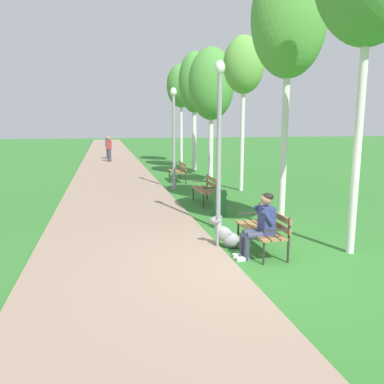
{
  "coord_description": "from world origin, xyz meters",
  "views": [
    {
      "loc": [
        -2.61,
        -6.33,
        2.54
      ],
      "look_at": [
        -0.59,
        2.6,
        0.9
      ],
      "focal_mm": 36.31,
      "sensor_mm": 36.0,
      "label": 1
    }
  ],
  "objects_px": {
    "birch_tree_fourth": "(211,85)",
    "litter_bin": "(220,203)",
    "lamp_post_near": "(219,144)",
    "pedestrian_distant": "(109,149)",
    "park_bench_near": "(264,227)",
    "park_bench_mid": "(207,188)",
    "dog_grey": "(226,235)",
    "birch_tree_fifth": "(194,83)",
    "park_bench_far": "(179,170)",
    "lamp_post_mid": "(174,138)",
    "birch_tree_sixth": "(181,86)",
    "pedestrian_further_distant": "(108,147)",
    "birch_tree_third": "(244,66)",
    "person_seated_on_near_bench": "(261,223)",
    "birch_tree_second": "(289,20)"
  },
  "relations": [
    {
      "from": "birch_tree_fifth",
      "to": "pedestrian_distant",
      "type": "bearing_deg",
      "value": 130.14
    },
    {
      "from": "birch_tree_fifth",
      "to": "pedestrian_further_distant",
      "type": "height_order",
      "value": "birch_tree_fifth"
    },
    {
      "from": "park_bench_far",
      "to": "birch_tree_third",
      "type": "distance_m",
      "value": 5.24
    },
    {
      "from": "litter_bin",
      "to": "lamp_post_mid",
      "type": "bearing_deg",
      "value": 96.3
    },
    {
      "from": "park_bench_far",
      "to": "lamp_post_mid",
      "type": "relative_size",
      "value": 0.39
    },
    {
      "from": "birch_tree_fifth",
      "to": "birch_tree_sixth",
      "type": "xyz_separation_m",
      "value": [
        0.02,
        3.71,
        0.18
      ]
    },
    {
      "from": "park_bench_mid",
      "to": "pedestrian_further_distant",
      "type": "xyz_separation_m",
      "value": [
        -2.88,
        16.22,
        0.33
      ]
    },
    {
      "from": "birch_tree_third",
      "to": "litter_bin",
      "type": "xyz_separation_m",
      "value": [
        -1.95,
        -3.68,
        -4.19
      ]
    },
    {
      "from": "lamp_post_mid",
      "to": "birch_tree_third",
      "type": "relative_size",
      "value": 0.68
    },
    {
      "from": "lamp_post_near",
      "to": "pedestrian_further_distant",
      "type": "xyz_separation_m",
      "value": [
        -2.39,
        19.09,
        -1.2
      ]
    },
    {
      "from": "birch_tree_fifth",
      "to": "pedestrian_further_distant",
      "type": "bearing_deg",
      "value": 121.64
    },
    {
      "from": "birch_tree_sixth",
      "to": "pedestrian_further_distant",
      "type": "height_order",
      "value": "birch_tree_sixth"
    },
    {
      "from": "lamp_post_near",
      "to": "birch_tree_second",
      "type": "relative_size",
      "value": 0.6
    },
    {
      "from": "park_bench_mid",
      "to": "lamp_post_near",
      "type": "height_order",
      "value": "lamp_post_near"
    },
    {
      "from": "dog_grey",
      "to": "birch_tree_third",
      "type": "height_order",
      "value": "birch_tree_third"
    },
    {
      "from": "person_seated_on_near_bench",
      "to": "birch_tree_third",
      "type": "height_order",
      "value": "birch_tree_third"
    },
    {
      "from": "lamp_post_near",
      "to": "birch_tree_second",
      "type": "bearing_deg",
      "value": 20.66
    },
    {
      "from": "dog_grey",
      "to": "pedestrian_distant",
      "type": "distance_m",
      "value": 18.62
    },
    {
      "from": "park_bench_far",
      "to": "birch_tree_sixth",
      "type": "xyz_separation_m",
      "value": [
        1.65,
        7.73,
        4.25
      ]
    },
    {
      "from": "birch_tree_third",
      "to": "pedestrian_distant",
      "type": "bearing_deg",
      "value": 111.29
    },
    {
      "from": "park_bench_far",
      "to": "birch_tree_fourth",
      "type": "bearing_deg",
      "value": 24.35
    },
    {
      "from": "birch_tree_third",
      "to": "litter_bin",
      "type": "relative_size",
      "value": 8.04
    },
    {
      "from": "dog_grey",
      "to": "birch_tree_fifth",
      "type": "distance_m",
      "value": 14.12
    },
    {
      "from": "pedestrian_distant",
      "to": "park_bench_far",
      "type": "bearing_deg",
      "value": -73.15
    },
    {
      "from": "lamp_post_near",
      "to": "pedestrian_distant",
      "type": "xyz_separation_m",
      "value": [
        -2.32,
        17.03,
        -1.2
      ]
    },
    {
      "from": "park_bench_mid",
      "to": "lamp_post_near",
      "type": "relative_size",
      "value": 0.38
    },
    {
      "from": "lamp_post_near",
      "to": "birch_tree_fifth",
      "type": "bearing_deg",
      "value": 79.75
    },
    {
      "from": "dog_grey",
      "to": "birch_tree_second",
      "type": "height_order",
      "value": "birch_tree_second"
    },
    {
      "from": "lamp_post_mid",
      "to": "birch_tree_second",
      "type": "relative_size",
      "value": 0.58
    },
    {
      "from": "birch_tree_fourth",
      "to": "birch_tree_sixth",
      "type": "relative_size",
      "value": 0.96
    },
    {
      "from": "person_seated_on_near_bench",
      "to": "birch_tree_fourth",
      "type": "relative_size",
      "value": 0.21
    },
    {
      "from": "birch_tree_third",
      "to": "birch_tree_fourth",
      "type": "distance_m",
      "value": 3.55
    },
    {
      "from": "lamp_post_mid",
      "to": "dog_grey",
      "type": "bearing_deg",
      "value": -91.58
    },
    {
      "from": "birch_tree_sixth",
      "to": "pedestrian_further_distant",
      "type": "bearing_deg",
      "value": 141.42
    },
    {
      "from": "park_bench_mid",
      "to": "birch_tree_third",
      "type": "bearing_deg",
      "value": 47.99
    },
    {
      "from": "dog_grey",
      "to": "birch_tree_fifth",
      "type": "height_order",
      "value": "birch_tree_fifth"
    },
    {
      "from": "park_bench_far",
      "to": "pedestrian_further_distant",
      "type": "xyz_separation_m",
      "value": [
        -2.89,
        11.35,
        0.33
      ]
    },
    {
      "from": "birch_tree_fourth",
      "to": "litter_bin",
      "type": "bearing_deg",
      "value": -103.46
    },
    {
      "from": "birch_tree_fourth",
      "to": "pedestrian_distant",
      "type": "bearing_deg",
      "value": 117.65
    },
    {
      "from": "lamp_post_mid",
      "to": "park_bench_near",
      "type": "bearing_deg",
      "value": -86.55
    },
    {
      "from": "park_bench_mid",
      "to": "birch_tree_third",
      "type": "relative_size",
      "value": 0.27
    },
    {
      "from": "park_bench_far",
      "to": "person_seated_on_near_bench",
      "type": "xyz_separation_m",
      "value": [
        -0.3,
        -9.92,
        0.17
      ]
    },
    {
      "from": "birch_tree_sixth",
      "to": "pedestrian_further_distant",
      "type": "distance_m",
      "value": 7.0
    },
    {
      "from": "park_bench_near",
      "to": "lamp_post_near",
      "type": "relative_size",
      "value": 0.38
    },
    {
      "from": "lamp_post_near",
      "to": "park_bench_far",
      "type": "bearing_deg",
      "value": 86.35
    },
    {
      "from": "birch_tree_fifth",
      "to": "pedestrian_further_distant",
      "type": "xyz_separation_m",
      "value": [
        -4.52,
        7.33,
        -3.74
      ]
    },
    {
      "from": "birch_tree_second",
      "to": "birch_tree_fifth",
      "type": "relative_size",
      "value": 1.06
    },
    {
      "from": "pedestrian_distant",
      "to": "birch_tree_fourth",
      "type": "bearing_deg",
      "value": -62.35
    },
    {
      "from": "birch_tree_second",
      "to": "birch_tree_third",
      "type": "relative_size",
      "value": 1.17
    },
    {
      "from": "park_bench_near",
      "to": "park_bench_mid",
      "type": "height_order",
      "value": "same"
    }
  ]
}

